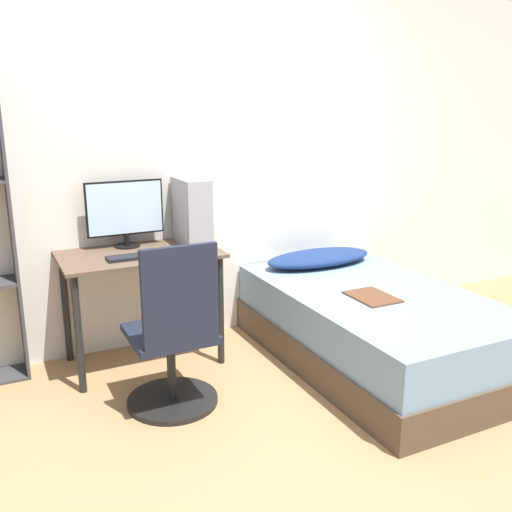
% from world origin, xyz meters
% --- Properties ---
extents(ground_plane, '(14.00, 14.00, 0.00)m').
position_xyz_m(ground_plane, '(0.00, 0.00, 0.00)').
color(ground_plane, '#9E754C').
extents(wall_back, '(8.00, 0.05, 2.50)m').
position_xyz_m(wall_back, '(0.00, 1.48, 1.25)').
color(wall_back, silver).
rests_on(wall_back, ground_plane).
extents(desk, '(0.99, 0.58, 0.75)m').
position_xyz_m(desk, '(-0.47, 1.17, 0.62)').
color(desk, brown).
rests_on(desk, ground_plane).
extents(office_chair, '(0.52, 0.52, 0.97)m').
position_xyz_m(office_chair, '(-0.48, 0.50, 0.37)').
color(office_chair, black).
rests_on(office_chair, ground_plane).
extents(bed, '(1.12, 1.89, 0.49)m').
position_xyz_m(bed, '(0.89, 0.51, 0.24)').
color(bed, '#4C3D2D').
rests_on(bed, ground_plane).
extents(pillow, '(0.85, 0.36, 0.11)m').
position_xyz_m(pillow, '(0.89, 1.20, 0.54)').
color(pillow, navy).
rests_on(pillow, bed).
extents(magazine, '(0.24, 0.32, 0.01)m').
position_xyz_m(magazine, '(0.79, 0.42, 0.49)').
color(magazine, '#56331E').
rests_on(magazine, bed).
extents(monitor, '(0.50, 0.17, 0.43)m').
position_xyz_m(monitor, '(-0.50, 1.36, 0.98)').
color(monitor, black).
rests_on(monitor, desk).
extents(keyboard, '(0.35, 0.12, 0.02)m').
position_xyz_m(keyboard, '(-0.52, 1.05, 0.76)').
color(keyboard, black).
rests_on(keyboard, desk).
extents(pc_tower, '(0.17, 0.35, 0.44)m').
position_xyz_m(pc_tower, '(-0.08, 1.26, 0.96)').
color(pc_tower, '#99999E').
rests_on(pc_tower, desk).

